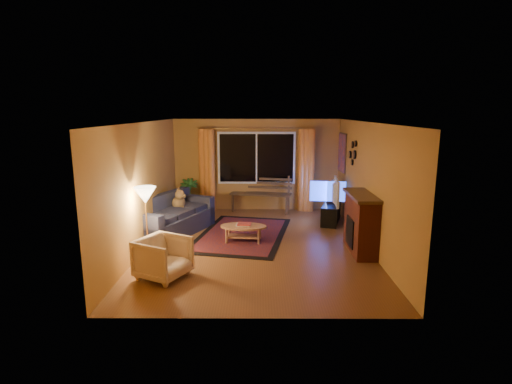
{
  "coord_description": "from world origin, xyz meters",
  "views": [
    {
      "loc": [
        0.04,
        -7.88,
        2.73
      ],
      "look_at": [
        0.0,
        0.3,
        1.05
      ],
      "focal_mm": 28.0,
      "sensor_mm": 36.0,
      "label": 1
    }
  ],
  "objects_px": {
    "tv_console": "(331,213)",
    "sofa": "(173,215)",
    "coffee_table": "(243,234)",
    "bench": "(261,203)",
    "floor_lamp": "(147,224)",
    "armchair": "(163,256)"
  },
  "relations": [
    {
      "from": "bench",
      "to": "floor_lamp",
      "type": "xyz_separation_m",
      "value": [
        -2.12,
        -3.6,
        0.43
      ]
    },
    {
      "from": "bench",
      "to": "tv_console",
      "type": "xyz_separation_m",
      "value": [
        1.74,
        -1.05,
        -0.01
      ]
    },
    {
      "from": "sofa",
      "to": "armchair",
      "type": "xyz_separation_m",
      "value": [
        0.35,
        -2.41,
        -0.05
      ]
    },
    {
      "from": "armchair",
      "to": "coffee_table",
      "type": "height_order",
      "value": "armchair"
    },
    {
      "from": "coffee_table",
      "to": "floor_lamp",
      "type": "bearing_deg",
      "value": -149.49
    },
    {
      "from": "bench",
      "to": "sofa",
      "type": "distance_m",
      "value": 2.83
    },
    {
      "from": "bench",
      "to": "armchair",
      "type": "relative_size",
      "value": 2.18
    },
    {
      "from": "armchair",
      "to": "floor_lamp",
      "type": "distance_m",
      "value": 0.99
    },
    {
      "from": "sofa",
      "to": "tv_console",
      "type": "xyz_separation_m",
      "value": [
        3.72,
        0.95,
        -0.2
      ]
    },
    {
      "from": "sofa",
      "to": "tv_console",
      "type": "relative_size",
      "value": 1.89
    },
    {
      "from": "armchair",
      "to": "bench",
      "type": "bearing_deg",
      "value": 6.93
    },
    {
      "from": "sofa",
      "to": "bench",
      "type": "bearing_deg",
      "value": 70.03
    },
    {
      "from": "bench",
      "to": "armchair",
      "type": "bearing_deg",
      "value": -98.52
    },
    {
      "from": "bench",
      "to": "floor_lamp",
      "type": "relative_size",
      "value": 1.21
    },
    {
      "from": "sofa",
      "to": "floor_lamp",
      "type": "bearing_deg",
      "value": -69.91
    },
    {
      "from": "bench",
      "to": "tv_console",
      "type": "relative_size",
      "value": 1.46
    },
    {
      "from": "tv_console",
      "to": "sofa",
      "type": "bearing_deg",
      "value": -149.63
    },
    {
      "from": "coffee_table",
      "to": "tv_console",
      "type": "height_order",
      "value": "tv_console"
    },
    {
      "from": "bench",
      "to": "tv_console",
      "type": "height_order",
      "value": "bench"
    },
    {
      "from": "bench",
      "to": "armchair",
      "type": "height_order",
      "value": "armchair"
    },
    {
      "from": "tv_console",
      "to": "bench",
      "type": "bearing_deg",
      "value": 164.8
    },
    {
      "from": "bench",
      "to": "coffee_table",
      "type": "bearing_deg",
      "value": -86.55
    }
  ]
}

